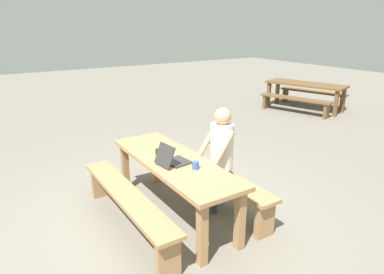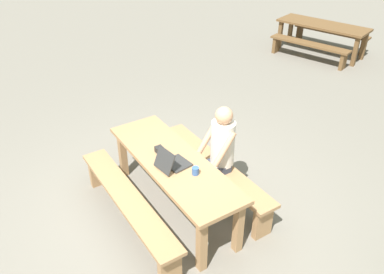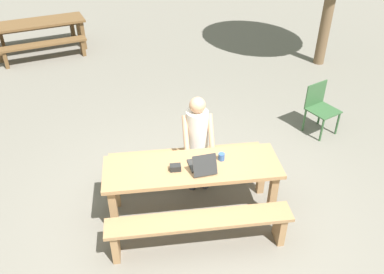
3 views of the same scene
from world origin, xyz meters
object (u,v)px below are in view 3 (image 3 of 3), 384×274
at_px(laptop, 202,165).
at_px(person_seated, 198,136).
at_px(plastic_chair, 320,107).
at_px(coffee_mug, 221,157).
at_px(small_pouch, 175,168).
at_px(picnic_table_mid, 38,26).
at_px(picnic_table_front, 192,173).

xyz_separation_m(laptop, person_seated, (0.04, 0.65, -0.02)).
bearing_deg(plastic_chair, coffee_mug, -167.24).
height_order(small_pouch, coffee_mug, coffee_mug).
relative_size(person_seated, plastic_chair, 1.60).
relative_size(person_seated, picnic_table_mid, 0.59).
bearing_deg(laptop, person_seated, -100.42).
xyz_separation_m(small_pouch, person_seated, (0.36, 0.63, 0.00)).
bearing_deg(laptop, picnic_table_front, -40.68).
bearing_deg(plastic_chair, person_seated, -179.91).
distance_m(picnic_table_front, coffee_mug, 0.41).
distance_m(small_pouch, person_seated, 0.73).
bearing_deg(laptop, plastic_chair, -149.73).
bearing_deg(picnic_table_front, person_seated, 75.52).
height_order(laptop, person_seated, person_seated).
relative_size(coffee_mug, picnic_table_mid, 0.04).
relative_size(small_pouch, coffee_mug, 1.45).
height_order(picnic_table_front, laptop, laptop).
relative_size(picnic_table_front, laptop, 5.49).
bearing_deg(small_pouch, picnic_table_mid, 114.24).
height_order(small_pouch, plastic_chair, plastic_chair).
bearing_deg(laptop, picnic_table_mid, -70.34).
bearing_deg(plastic_chair, laptop, -168.15).
xyz_separation_m(picnic_table_front, person_seated, (0.15, 0.58, 0.15)).
relative_size(picnic_table_front, picnic_table_mid, 0.96).
bearing_deg(small_pouch, coffee_mug, 12.51).
distance_m(picnic_table_front, laptop, 0.22).
height_order(person_seated, picnic_table_mid, person_seated).
distance_m(coffee_mug, picnic_table_mid, 6.62).
distance_m(person_seated, plastic_chair, 2.45).
height_order(picnic_table_front, person_seated, person_seated).
relative_size(laptop, person_seated, 0.29).
relative_size(picnic_table_front, plastic_chair, 2.57).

